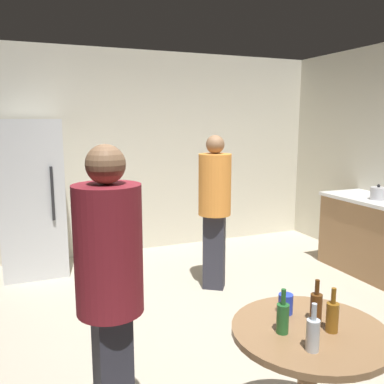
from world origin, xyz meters
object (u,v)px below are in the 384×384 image
(beer_bottle_clear, at_px, (313,334))
(person_in_maroon_shirt, at_px, (110,282))
(foreground_table, at_px, (309,348))
(person_in_orange_shirt, at_px, (215,201))
(beer_bottle_green, at_px, (283,317))
(plastic_cup_blue, at_px, (286,304))
(refrigerator, at_px, (32,198))
(beer_bottle_amber, at_px, (332,316))
(kettle, at_px, (378,193))
(beer_bottle_brown, at_px, (316,306))

(beer_bottle_clear, xyz_separation_m, person_in_maroon_shirt, (-0.81, 0.57, 0.16))
(foreground_table, distance_m, person_in_orange_shirt, 2.33)
(beer_bottle_clear, bearing_deg, foreground_table, 54.44)
(beer_bottle_green, bearing_deg, plastic_cup_blue, 51.17)
(person_in_orange_shirt, bearing_deg, refrigerator, -90.21)
(beer_bottle_clear, xyz_separation_m, plastic_cup_blue, (0.10, 0.36, -0.03))
(beer_bottle_amber, bearing_deg, beer_bottle_clear, -152.58)
(kettle, bearing_deg, foreground_table, -142.04)
(kettle, xyz_separation_m, person_in_orange_shirt, (-1.87, 0.38, -0.01))
(kettle, bearing_deg, beer_bottle_amber, -140.12)
(kettle, distance_m, foreground_table, 3.06)
(kettle, distance_m, person_in_maroon_shirt, 3.64)
(plastic_cup_blue, xyz_separation_m, person_in_orange_shirt, (0.55, 2.06, 0.17))
(person_in_orange_shirt, height_order, person_in_maroon_shirt, person_in_maroon_shirt)
(kettle, xyz_separation_m, beer_bottle_green, (-2.55, -1.85, -0.15))
(beer_bottle_brown, height_order, plastic_cup_blue, beer_bottle_brown)
(beer_bottle_amber, xyz_separation_m, person_in_orange_shirt, (0.45, 2.31, 0.14))
(plastic_cup_blue, bearing_deg, refrigerator, 110.34)
(refrigerator, relative_size, person_in_orange_shirt, 1.10)
(foreground_table, bearing_deg, beer_bottle_clear, -125.56)
(refrigerator, relative_size, person_in_maroon_shirt, 1.08)
(beer_bottle_brown, bearing_deg, foreground_table, -145.02)
(refrigerator, relative_size, beer_bottle_brown, 7.83)
(refrigerator, xyz_separation_m, foreground_table, (1.23, -3.48, -0.27))
(beer_bottle_green, relative_size, person_in_orange_shirt, 0.14)
(kettle, bearing_deg, beer_bottle_green, -144.06)
(refrigerator, distance_m, foreground_table, 3.70)
(beer_bottle_brown, distance_m, person_in_orange_shirt, 2.24)
(beer_bottle_clear, bearing_deg, refrigerator, 106.98)
(refrigerator, relative_size, beer_bottle_green, 7.83)
(plastic_cup_blue, bearing_deg, beer_bottle_amber, -68.91)
(beer_bottle_green, bearing_deg, person_in_maroon_shirt, 153.77)
(beer_bottle_green, bearing_deg, beer_bottle_amber, -19.47)
(refrigerator, height_order, beer_bottle_brown, refrigerator)
(foreground_table, height_order, plastic_cup_blue, plastic_cup_blue)
(plastic_cup_blue, bearing_deg, beer_bottle_brown, -55.65)
(plastic_cup_blue, distance_m, person_in_orange_shirt, 2.13)
(beer_bottle_amber, height_order, person_in_orange_shirt, person_in_orange_shirt)
(beer_bottle_green, height_order, beer_bottle_clear, same)
(beer_bottle_green, bearing_deg, beer_bottle_brown, 8.44)
(kettle, bearing_deg, person_in_maroon_shirt, -156.25)
(plastic_cup_blue, bearing_deg, kettle, 34.81)
(refrigerator, distance_m, beer_bottle_clear, 3.81)
(beer_bottle_green, relative_size, person_in_maroon_shirt, 0.14)
(beer_bottle_clear, distance_m, plastic_cup_blue, 0.38)
(beer_bottle_green, xyz_separation_m, plastic_cup_blue, (0.14, 0.17, -0.03))
(foreground_table, xyz_separation_m, beer_bottle_green, (-0.16, 0.02, 0.19))
(beer_bottle_amber, relative_size, person_in_maroon_shirt, 0.14)
(person_in_orange_shirt, xyz_separation_m, person_in_maroon_shirt, (-1.46, -1.85, 0.02))
(refrigerator, bearing_deg, beer_bottle_green, -72.66)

